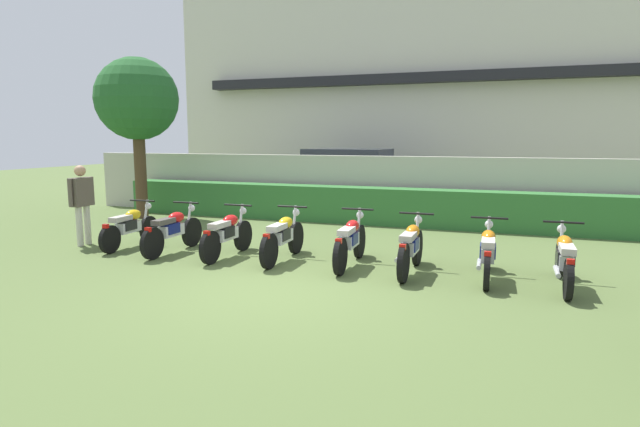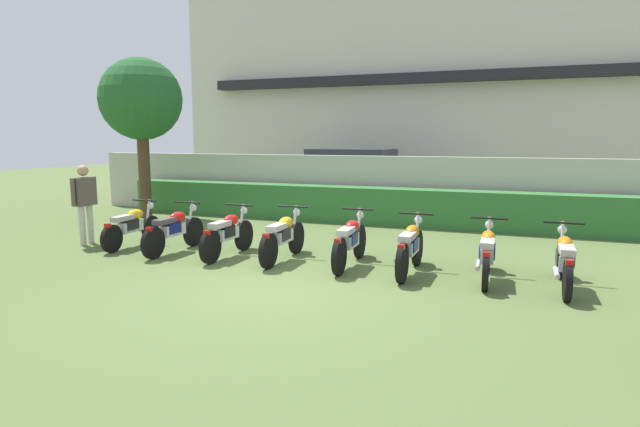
{
  "view_description": "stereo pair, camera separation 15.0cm",
  "coord_description": "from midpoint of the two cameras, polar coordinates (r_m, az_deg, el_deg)",
  "views": [
    {
      "loc": [
        3.2,
        -6.87,
        2.26
      ],
      "look_at": [
        0.0,
        2.0,
        0.88
      ],
      "focal_mm": 29.18,
      "sensor_mm": 36.0,
      "label": 1
    },
    {
      "loc": [
        3.34,
        -6.82,
        2.26
      ],
      "look_at": [
        0.0,
        2.0,
        0.88
      ],
      "focal_mm": 29.18,
      "sensor_mm": 36.0,
      "label": 2
    }
  ],
  "objects": [
    {
      "name": "ground",
      "position": [
        7.91,
        -4.65,
        -8.31
      ],
      "size": [
        60.0,
        60.0,
        0.0
      ],
      "primitive_type": "plane",
      "color": "#566B38"
    },
    {
      "name": "building",
      "position": [
        22.71,
        12.7,
        12.85
      ],
      "size": [
        19.77,
        6.5,
        8.26
      ],
      "color": "beige",
      "rests_on": "ground"
    },
    {
      "name": "compound_wall",
      "position": [
        14.37,
        7.5,
        2.75
      ],
      "size": [
        18.78,
        0.3,
        1.76
      ],
      "primitive_type": "cube",
      "color": "#BCB7A8",
      "rests_on": "ground"
    },
    {
      "name": "hedge_row",
      "position": [
        13.74,
        6.79,
        0.82
      ],
      "size": [
        15.02,
        0.7,
        0.96
      ],
      "primitive_type": "cube",
      "color": "#337033",
      "rests_on": "ground"
    },
    {
      "name": "parked_car",
      "position": [
        17.44,
        4.15,
        3.95
      ],
      "size": [
        4.63,
        2.36,
        1.89
      ],
      "rotation": [
        0.0,
        0.0,
        -0.08
      ],
      "color": "navy",
      "rests_on": "ground"
    },
    {
      "name": "tree_near_inspector",
      "position": [
        15.5,
        -18.78,
        11.63
      ],
      "size": [
        2.26,
        2.26,
        4.45
      ],
      "color": "#4C3823",
      "rests_on": "ground"
    },
    {
      "name": "motorcycle_in_row_0",
      "position": [
        11.5,
        -19.61,
        -1.29
      ],
      "size": [
        0.6,
        1.83,
        0.94
      ],
      "rotation": [
        0.0,
        0.0,
        1.62
      ],
      "color": "black",
      "rests_on": "ground"
    },
    {
      "name": "motorcycle_in_row_1",
      "position": [
        10.68,
        -15.36,
        -1.74
      ],
      "size": [
        0.6,
        1.89,
        0.96
      ],
      "rotation": [
        0.0,
        0.0,
        1.56
      ],
      "color": "black",
      "rests_on": "ground"
    },
    {
      "name": "motorcycle_in_row_2",
      "position": [
        10.05,
        -9.69,
        -2.18
      ],
      "size": [
        0.6,
        1.83,
        0.96
      ],
      "rotation": [
        0.0,
        0.0,
        1.56
      ],
      "color": "black",
      "rests_on": "ground"
    },
    {
      "name": "motorcycle_in_row_3",
      "position": [
        9.61,
        -3.64,
        -2.53
      ],
      "size": [
        0.6,
        1.9,
        0.97
      ],
      "rotation": [
        0.0,
        0.0,
        1.59
      ],
      "color": "black",
      "rests_on": "ground"
    },
    {
      "name": "motorcycle_in_row_4",
      "position": [
        9.2,
        3.77,
        -3.01
      ],
      "size": [
        0.6,
        1.97,
        0.97
      ],
      "rotation": [
        0.0,
        0.0,
        1.6
      ],
      "color": "black",
      "rests_on": "ground"
    },
    {
      "name": "motorcycle_in_row_5",
      "position": [
        8.81,
        10.34,
        -3.63
      ],
      "size": [
        0.6,
        1.87,
        0.97
      ],
      "rotation": [
        0.0,
        0.0,
        1.56
      ],
      "color": "black",
      "rests_on": "ground"
    },
    {
      "name": "motorcycle_in_row_6",
      "position": [
        8.73,
        18.33,
        -4.13
      ],
      "size": [
        0.6,
        1.85,
        0.95
      ],
      "rotation": [
        0.0,
        0.0,
        1.6
      ],
      "color": "black",
      "rests_on": "ground"
    },
    {
      "name": "motorcycle_in_row_7",
      "position": [
        8.68,
        25.66,
        -4.62
      ],
      "size": [
        0.6,
        1.9,
        0.95
      ],
      "rotation": [
        0.0,
        0.0,
        1.57
      ],
      "color": "black",
      "rests_on": "ground"
    },
    {
      "name": "inspector_person",
      "position": [
        12.02,
        -24.1,
        1.59
      ],
      "size": [
        0.23,
        0.68,
        1.69
      ],
      "color": "beige",
      "rests_on": "ground"
    }
  ]
}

